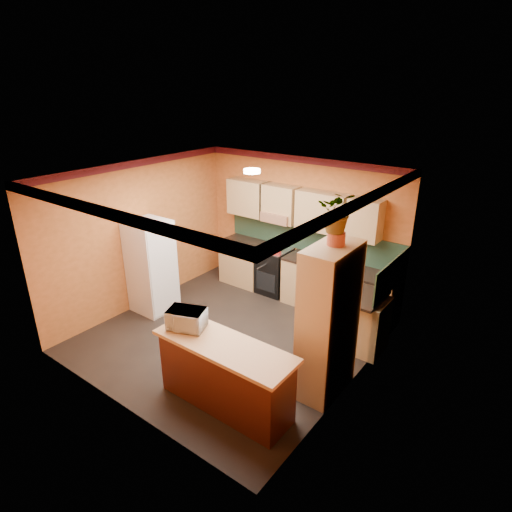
{
  "coord_description": "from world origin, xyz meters",
  "views": [
    {
      "loc": [
        3.97,
        -4.61,
        3.93
      ],
      "look_at": [
        0.19,
        0.45,
        1.35
      ],
      "focal_mm": 30.0,
      "sensor_mm": 36.0,
      "label": 1
    }
  ],
  "objects_px": {
    "stove": "(274,271)",
    "breakfast_bar": "(225,377)",
    "fridge": "(151,267)",
    "microwave": "(186,319)",
    "base_cabinets_back": "(301,279)",
    "pantry": "(328,322)"
  },
  "relations": [
    {
      "from": "pantry",
      "to": "breakfast_bar",
      "type": "relative_size",
      "value": 1.17
    },
    {
      "from": "breakfast_bar",
      "to": "microwave",
      "type": "relative_size",
      "value": 3.75
    },
    {
      "from": "stove",
      "to": "breakfast_bar",
      "type": "distance_m",
      "value": 3.35
    },
    {
      "from": "stove",
      "to": "pantry",
      "type": "relative_size",
      "value": 0.43
    },
    {
      "from": "pantry",
      "to": "base_cabinets_back",
      "type": "bearing_deg",
      "value": 128.35
    },
    {
      "from": "fridge",
      "to": "base_cabinets_back",
      "type": "bearing_deg",
      "value": 43.4
    },
    {
      "from": "base_cabinets_back",
      "to": "breakfast_bar",
      "type": "relative_size",
      "value": 2.03
    },
    {
      "from": "fridge",
      "to": "microwave",
      "type": "relative_size",
      "value": 3.54
    },
    {
      "from": "base_cabinets_back",
      "to": "microwave",
      "type": "relative_size",
      "value": 7.6
    },
    {
      "from": "fridge",
      "to": "breakfast_bar",
      "type": "xyz_separation_m",
      "value": [
        2.73,
        -1.17,
        -0.41
      ]
    },
    {
      "from": "base_cabinets_back",
      "to": "microwave",
      "type": "bearing_deg",
      "value": -88.47
    },
    {
      "from": "breakfast_bar",
      "to": "microwave",
      "type": "bearing_deg",
      "value": 180.0
    },
    {
      "from": "base_cabinets_back",
      "to": "breakfast_bar",
      "type": "height_order",
      "value": "same"
    },
    {
      "from": "base_cabinets_back",
      "to": "pantry",
      "type": "distance_m",
      "value": 2.64
    },
    {
      "from": "fridge",
      "to": "breakfast_bar",
      "type": "height_order",
      "value": "fridge"
    },
    {
      "from": "pantry",
      "to": "fridge",
      "type": "bearing_deg",
      "value": 178.23
    },
    {
      "from": "microwave",
      "to": "stove",
      "type": "bearing_deg",
      "value": 81.36
    },
    {
      "from": "base_cabinets_back",
      "to": "pantry",
      "type": "xyz_separation_m",
      "value": [
        1.59,
        -2.01,
        0.61
      ]
    },
    {
      "from": "stove",
      "to": "base_cabinets_back",
      "type": "bearing_deg",
      "value": 0.0
    },
    {
      "from": "base_cabinets_back",
      "to": "fridge",
      "type": "height_order",
      "value": "fridge"
    },
    {
      "from": "pantry",
      "to": "microwave",
      "type": "distance_m",
      "value": 1.84
    },
    {
      "from": "pantry",
      "to": "breakfast_bar",
      "type": "bearing_deg",
      "value": -129.33
    }
  ]
}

